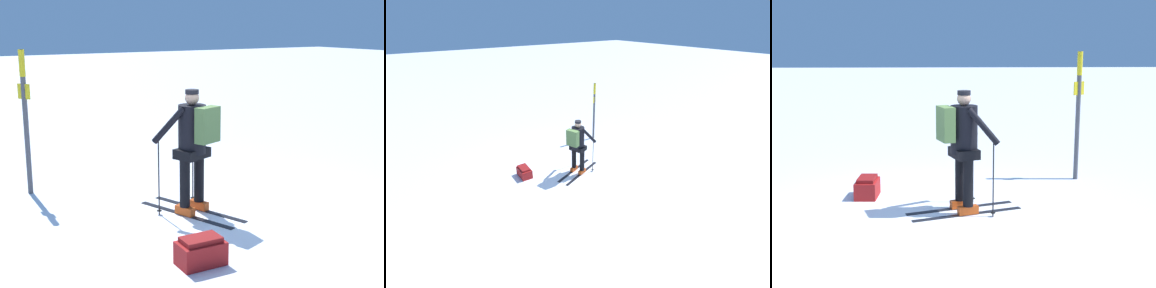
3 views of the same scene
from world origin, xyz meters
The scene contains 4 objects.
ground_plane centered at (0.00, 0.00, 0.00)m, with size 80.00×80.00×0.00m, color white.
skier centered at (-0.03, 0.44, 1.08)m, with size 1.04×1.74×1.81m.
dropped_backpack centered at (-0.84, -1.08, 0.16)m, with size 0.55×0.36×0.34m.
trail_marker centered at (-1.85, 2.57, 1.36)m, with size 0.15×0.22×2.31m.
Camera 1 is at (-3.81, -5.92, 2.72)m, focal length 50.00 mm.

